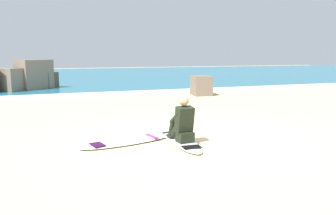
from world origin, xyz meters
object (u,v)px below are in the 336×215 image
surfboard_main (180,140)px  shoreline_rock (201,86)px  surfer_seated (182,123)px  surfboard_spare_near (128,141)px

surfboard_main → shoreline_rock: bearing=61.2°
surfer_seated → shoreline_rock: 8.45m
surfer_seated → surfboard_spare_near: 1.22m
surfboard_main → surfer_seated: surfer_seated is taller
surfboard_main → surfer_seated: 0.44m
surfer_seated → surfboard_spare_near: bearing=157.3°
surfer_seated → shoreline_rock: surfer_seated is taller
surfer_seated → surfboard_spare_near: surfer_seated is taller
surfboard_main → surfboard_spare_near: 1.13m
surfboard_main → surfboard_spare_near: size_ratio=1.02×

